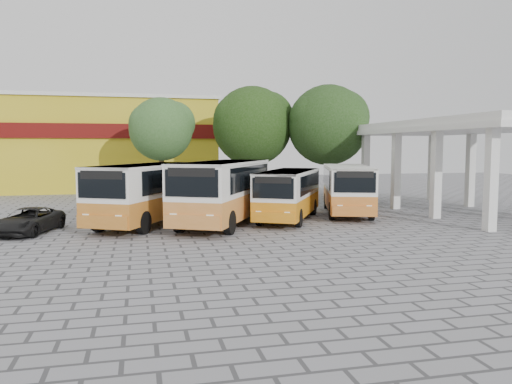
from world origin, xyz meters
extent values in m
plane|color=gray|center=(0.00, 0.00, 0.00)|extent=(90.00, 90.00, 0.00)
cube|color=silver|center=(7.85, -2.50, 2.50)|extent=(0.45, 0.45, 5.00)
cube|color=silver|center=(7.85, 10.50, 2.50)|extent=(0.45, 0.45, 5.00)
cube|color=silver|center=(13.15, 10.50, 2.50)|extent=(0.45, 0.45, 5.00)
cube|color=silver|center=(10.50, 4.00, 5.20)|extent=(6.60, 15.60, 0.40)
cube|color=silver|center=(10.50, 4.00, 4.85)|extent=(6.80, 15.80, 0.30)
cube|color=gold|center=(-11.00, 26.00, 4.00)|extent=(20.00, 10.00, 8.00)
cube|color=#590C0A|center=(-11.00, 20.90, 5.20)|extent=(20.00, 0.20, 1.20)
cube|color=silver|center=(-11.00, 26.00, 8.15)|extent=(20.40, 10.40, 0.30)
cube|color=#B96C20|center=(-7.34, 3.17, 0.94)|extent=(6.09, 8.46, 1.09)
cube|color=white|center=(-7.34, 3.17, 2.24)|extent=(6.09, 8.46, 1.52)
cube|color=white|center=(-7.34, 3.17, 2.93)|extent=(6.13, 8.48, 0.12)
cube|color=black|center=(-8.60, 3.17, 2.25)|extent=(3.26, 6.04, 1.09)
cube|color=black|center=(-6.08, 3.17, 2.25)|extent=(3.26, 6.04, 1.09)
cube|color=black|center=(-7.34, -0.98, 2.25)|extent=(1.98, 1.09, 1.09)
cube|color=black|center=(-7.34, -0.98, 2.69)|extent=(1.76, 0.98, 0.35)
cylinder|color=black|center=(-8.46, 0.49, 0.52)|extent=(0.29, 1.03, 1.03)
cylinder|color=black|center=(-6.23, 0.49, 0.52)|extent=(0.29, 1.03, 1.03)
cylinder|color=black|center=(-8.46, 5.86, 0.52)|extent=(0.29, 1.03, 1.03)
cylinder|color=black|center=(-6.23, 5.86, 0.52)|extent=(0.29, 1.03, 1.03)
cube|color=#C57831|center=(-3.70, 2.31, 0.98)|extent=(6.25, 8.89, 1.14)
cube|color=white|center=(-3.70, 2.31, 2.34)|extent=(6.25, 8.89, 1.59)
cube|color=white|center=(-3.70, 2.31, 3.07)|extent=(6.30, 8.91, 0.13)
cube|color=black|center=(-5.01, 2.31, 2.36)|extent=(3.30, 6.38, 1.14)
cube|color=black|center=(-2.38, 2.31, 2.36)|extent=(3.30, 6.38, 1.14)
cube|color=black|center=(-3.70, -2.04, 2.36)|extent=(2.09, 1.10, 1.14)
cube|color=black|center=(-3.70, -2.04, 2.81)|extent=(1.86, 0.99, 0.37)
cylinder|color=black|center=(-4.86, -0.50, 0.54)|extent=(0.30, 1.08, 1.08)
cylinder|color=black|center=(-2.53, -0.50, 0.54)|extent=(0.30, 1.08, 1.08)
cylinder|color=black|center=(-4.86, 5.12, 0.54)|extent=(0.30, 1.08, 1.08)
cylinder|color=black|center=(-2.53, 5.12, 0.54)|extent=(0.30, 1.08, 1.08)
cube|color=orange|center=(-0.09, 3.05, 0.82)|extent=(5.33, 7.38, 0.95)
cube|color=white|center=(-0.09, 3.05, 1.95)|extent=(5.33, 7.38, 1.33)
cube|color=white|center=(-0.09, 3.05, 2.56)|extent=(5.37, 7.40, 0.11)
cube|color=black|center=(-1.19, 3.05, 1.97)|extent=(2.87, 5.26, 0.95)
cube|color=black|center=(1.02, 3.05, 1.97)|extent=(2.87, 5.26, 0.95)
cube|color=black|center=(-0.09, -0.58, 1.97)|extent=(1.73, 0.96, 0.95)
cube|color=black|center=(-0.09, -0.58, 2.34)|extent=(1.54, 0.87, 0.31)
cylinder|color=black|center=(-1.06, 0.71, 0.45)|extent=(0.25, 0.90, 0.90)
cylinder|color=black|center=(0.89, 0.71, 0.45)|extent=(0.25, 0.90, 0.90)
cylinder|color=black|center=(-1.06, 5.39, 0.45)|extent=(0.25, 0.90, 0.90)
cylinder|color=black|center=(0.89, 5.39, 0.45)|extent=(0.25, 0.90, 0.90)
cube|color=#C16A23|center=(3.88, 4.53, 0.87)|extent=(4.56, 8.01, 1.01)
cube|color=white|center=(3.88, 4.53, 2.08)|extent=(4.56, 8.01, 1.41)
cube|color=white|center=(3.88, 4.53, 2.72)|extent=(4.61, 8.02, 0.12)
cube|color=black|center=(2.71, 4.53, 2.09)|extent=(2.01, 6.03, 1.01)
cube|color=black|center=(5.06, 4.53, 2.09)|extent=(2.01, 6.03, 1.01)
cube|color=black|center=(3.88, 0.67, 2.09)|extent=(1.98, 0.69, 1.01)
cube|color=black|center=(3.88, 0.67, 2.49)|extent=(1.75, 0.62, 0.33)
cylinder|color=black|center=(2.85, 2.04, 0.48)|extent=(0.27, 0.96, 0.96)
cylinder|color=black|center=(4.92, 2.04, 0.48)|extent=(0.27, 0.96, 0.96)
cylinder|color=black|center=(2.85, 7.02, 0.48)|extent=(0.27, 0.96, 0.96)
cylinder|color=black|center=(4.92, 7.02, 0.48)|extent=(0.27, 0.96, 0.96)
cylinder|color=#433015|center=(-6.16, 15.21, 1.81)|extent=(0.39, 0.39, 3.61)
sphere|color=#305923|center=(-6.16, 15.21, 5.18)|extent=(4.63, 4.63, 4.63)
sphere|color=#305923|center=(-5.23, 15.51, 5.64)|extent=(3.24, 3.24, 3.24)
sphere|color=#305923|center=(-6.97, 15.01, 5.52)|extent=(3.01, 3.01, 3.01)
cylinder|color=#322614|center=(0.69, 15.26, 2.00)|extent=(0.48, 0.48, 3.99)
sphere|color=#19360A|center=(0.69, 15.26, 5.47)|extent=(6.03, 6.03, 6.03)
sphere|color=#19360A|center=(1.90, 15.56, 6.07)|extent=(4.22, 4.22, 4.22)
sphere|color=#19360A|center=(-0.36, 15.06, 5.92)|extent=(3.92, 3.92, 3.92)
cylinder|color=#332318|center=(5.98, 13.04, 2.00)|extent=(0.42, 0.42, 4.00)
sphere|color=#1A370E|center=(5.98, 13.04, 5.50)|extent=(5.97, 5.97, 5.97)
sphere|color=#1A370E|center=(7.18, 13.34, 6.10)|extent=(4.18, 4.18, 4.18)
sphere|color=#1A370E|center=(4.94, 12.84, 5.95)|extent=(3.88, 3.88, 3.88)
imported|color=black|center=(-12.64, 1.68, 0.57)|extent=(2.92, 4.43, 1.13)
camera|label=1|loc=(-7.75, -22.12, 3.82)|focal=35.00mm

